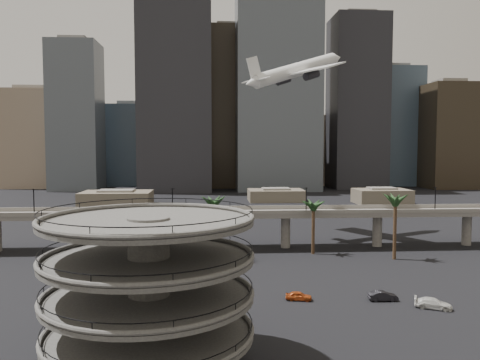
{
  "coord_description": "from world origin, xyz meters",
  "views": [
    {
      "loc": [
        -6.46,
        -52.75,
        23.52
      ],
      "look_at": [
        -1.42,
        28.0,
        17.86
      ],
      "focal_mm": 35.0,
      "sensor_mm": 36.0,
      "label": 1
    }
  ],
  "objects": [
    {
      "name": "ground",
      "position": [
        0.0,
        0.0,
        0.0
      ],
      "size": [
        700.0,
        700.0,
        0.0
      ],
      "primitive_type": "plane",
      "color": "black",
      "rests_on": "ground"
    },
    {
      "name": "skyline",
      "position": [
        15.11,
        217.08,
        46.09
      ],
      "size": [
        269.0,
        86.0,
        125.99
      ],
      "color": "#85715B",
      "rests_on": "ground"
    },
    {
      "name": "parking_ramp",
      "position": [
        -13.0,
        -4.0,
        9.84
      ],
      "size": [
        22.2,
        22.2,
        17.35
      ],
      "color": "#474542",
      "rests_on": "ground"
    },
    {
      "name": "car_a",
      "position": [
        6.95,
        17.05,
        0.68
      ],
      "size": [
        4.25,
        2.37,
        1.37
      ],
      "primitive_type": "imported",
      "rotation": [
        0.0,
        0.0,
        1.37
      ],
      "color": "#B94B1A",
      "rests_on": "ground"
    },
    {
      "name": "overpass",
      "position": [
        0.0,
        55.0,
        7.34
      ],
      "size": [
        130.0,
        9.3,
        14.7
      ],
      "color": "#69635D",
      "rests_on": "ground"
    },
    {
      "name": "palm_trees",
      "position": [
        14.02,
        44.65,
        11.43
      ],
      "size": [
        42.4,
        10.4,
        14.0
      ],
      "color": "#4E3521",
      "rests_on": "ground"
    },
    {
      "name": "car_b",
      "position": [
        19.84,
        16.09,
        0.73
      ],
      "size": [
        4.46,
        1.63,
        1.46
      ],
      "primitive_type": "imported",
      "rotation": [
        0.0,
        0.0,
        1.55
      ],
      "color": "black",
      "rests_on": "ground"
    },
    {
      "name": "car_c",
      "position": [
        25.9,
        12.19,
        0.75
      ],
      "size": [
        5.59,
        4.13,
        1.51
      ],
      "primitive_type": "imported",
      "rotation": [
        0.0,
        0.0,
        1.13
      ],
      "color": "silver",
      "rests_on": "ground"
    },
    {
      "name": "low_buildings",
      "position": [
        6.89,
        142.3,
        2.86
      ],
      "size": [
        135.0,
        27.5,
        6.8
      ],
      "color": "#675C4C",
      "rests_on": "ground"
    },
    {
      "name": "airborne_jet",
      "position": [
        16.44,
        72.79,
        44.02
      ],
      "size": [
        31.41,
        29.51,
        13.73
      ],
      "rotation": [
        0.0,
        -0.3,
        0.55
      ],
      "color": "silver",
      "rests_on": "ground"
    }
  ]
}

